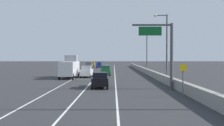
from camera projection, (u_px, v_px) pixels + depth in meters
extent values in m
plane|color=#2D2D30|center=(109.00, 71.00, 68.81)|extent=(320.00, 320.00, 0.00)
cube|color=silver|center=(84.00, 73.00, 59.85)|extent=(0.16, 130.00, 0.00)
cube|color=silver|center=(99.00, 73.00, 59.83)|extent=(0.16, 130.00, 0.00)
cube|color=silver|center=(115.00, 73.00, 59.81)|extent=(0.16, 130.00, 0.00)
cube|color=gray|center=(156.00, 75.00, 44.76)|extent=(0.60, 120.00, 1.10)
cylinder|color=#47474C|center=(172.00, 56.00, 29.75)|extent=(0.36, 0.36, 7.50)
cube|color=#47474C|center=(152.00, 25.00, 29.68)|extent=(4.50, 0.20, 0.20)
cube|color=#0C5923|center=(150.00, 31.00, 29.58)|extent=(2.60, 0.10, 1.00)
cylinder|color=#4C4C51|center=(183.00, 84.00, 23.76)|extent=(0.10, 0.10, 2.40)
cube|color=yellow|center=(183.00, 68.00, 23.68)|extent=(0.60, 0.04, 0.60)
cylinder|color=#4C4C51|center=(167.00, 48.00, 40.14)|extent=(0.24, 0.24, 10.20)
cube|color=#4C4C51|center=(161.00, 15.00, 40.03)|extent=(1.80, 0.12, 0.12)
sphere|color=beige|center=(155.00, 15.00, 40.03)|extent=(0.44, 0.44, 0.44)
cylinder|color=#4C4C51|center=(147.00, 51.00, 62.27)|extent=(0.24, 0.24, 10.20)
cube|color=#4C4C51|center=(143.00, 30.00, 62.16)|extent=(1.80, 0.12, 0.12)
sphere|color=beige|center=(139.00, 30.00, 62.17)|extent=(0.44, 0.44, 0.44)
cube|color=white|center=(87.00, 72.00, 47.23)|extent=(1.96, 4.33, 1.12)
cube|color=#96969E|center=(86.00, 68.00, 46.78)|extent=(1.65, 1.98, 0.60)
cylinder|color=black|center=(84.00, 75.00, 48.96)|extent=(0.25, 0.69, 0.68)
cylinder|color=black|center=(92.00, 75.00, 48.89)|extent=(0.25, 0.69, 0.68)
cylinder|color=black|center=(81.00, 76.00, 45.60)|extent=(0.25, 0.69, 0.68)
cylinder|color=black|center=(90.00, 76.00, 45.53)|extent=(0.25, 0.69, 0.68)
cube|color=#196033|center=(106.00, 71.00, 52.05)|extent=(1.84, 4.31, 1.05)
cube|color=#1C4633|center=(106.00, 67.00, 51.61)|extent=(1.61, 1.94, 0.60)
cylinder|color=black|center=(102.00, 73.00, 53.77)|extent=(0.22, 0.68, 0.68)
cylinder|color=black|center=(110.00, 73.00, 53.76)|extent=(0.22, 0.68, 0.68)
cylinder|color=black|center=(101.00, 74.00, 50.37)|extent=(0.22, 0.68, 0.68)
cylinder|color=black|center=(110.00, 74.00, 50.36)|extent=(0.22, 0.68, 0.68)
cube|color=black|center=(100.00, 81.00, 31.30)|extent=(1.92, 4.79, 0.93)
cube|color=black|center=(100.00, 75.00, 30.80)|extent=(1.67, 2.16, 0.60)
cylinder|color=black|center=(94.00, 83.00, 33.24)|extent=(0.23, 0.68, 0.68)
cylinder|color=black|center=(108.00, 83.00, 33.25)|extent=(0.23, 0.68, 0.68)
cylinder|color=black|center=(92.00, 87.00, 29.37)|extent=(0.23, 0.68, 0.68)
cylinder|color=black|center=(107.00, 87.00, 29.37)|extent=(0.23, 0.68, 0.68)
cube|color=#1E389E|center=(99.00, 65.00, 89.97)|extent=(1.80, 4.60, 1.05)
cube|color=navy|center=(99.00, 63.00, 89.49)|extent=(1.57, 2.07, 0.60)
cylinder|color=black|center=(97.00, 66.00, 91.83)|extent=(0.22, 0.68, 0.68)
cylinder|color=black|center=(102.00, 66.00, 91.83)|extent=(0.22, 0.68, 0.68)
cylinder|color=black|center=(96.00, 67.00, 88.14)|extent=(0.22, 0.68, 0.68)
cylinder|color=black|center=(101.00, 67.00, 88.14)|extent=(0.22, 0.68, 0.68)
cube|color=slate|center=(89.00, 66.00, 81.41)|extent=(1.91, 4.23, 1.13)
cube|color=#4D505A|center=(89.00, 63.00, 80.97)|extent=(1.68, 1.90, 0.60)
cylinder|color=black|center=(87.00, 67.00, 83.09)|extent=(0.22, 0.68, 0.68)
cylinder|color=black|center=(92.00, 67.00, 83.08)|extent=(0.22, 0.68, 0.68)
cylinder|color=black|center=(86.00, 68.00, 79.77)|extent=(0.22, 0.68, 0.68)
cylinder|color=black|center=(91.00, 68.00, 79.76)|extent=(0.22, 0.68, 0.68)
cube|color=gold|center=(92.00, 65.00, 94.09)|extent=(1.85, 4.15, 1.02)
cube|color=olive|center=(92.00, 63.00, 93.66)|extent=(1.58, 1.88, 0.60)
cylinder|color=black|center=(90.00, 66.00, 95.69)|extent=(0.24, 0.68, 0.68)
cylinder|color=black|center=(95.00, 66.00, 95.72)|extent=(0.24, 0.68, 0.68)
cylinder|color=black|center=(90.00, 66.00, 92.49)|extent=(0.24, 0.68, 0.68)
cylinder|color=black|center=(94.00, 66.00, 92.51)|extent=(0.24, 0.68, 0.68)
cube|color=silver|center=(70.00, 68.00, 45.73)|extent=(2.42, 8.27, 2.37)
cube|color=gray|center=(71.00, 58.00, 47.50)|extent=(2.12, 1.82, 1.10)
cylinder|color=black|center=(67.00, 74.00, 49.19)|extent=(0.22, 1.00, 1.00)
cylinder|color=black|center=(79.00, 74.00, 49.18)|extent=(0.22, 1.00, 1.00)
cylinder|color=black|center=(59.00, 77.00, 42.32)|extent=(0.22, 1.00, 1.00)
cylinder|color=black|center=(73.00, 77.00, 42.31)|extent=(0.22, 1.00, 1.00)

